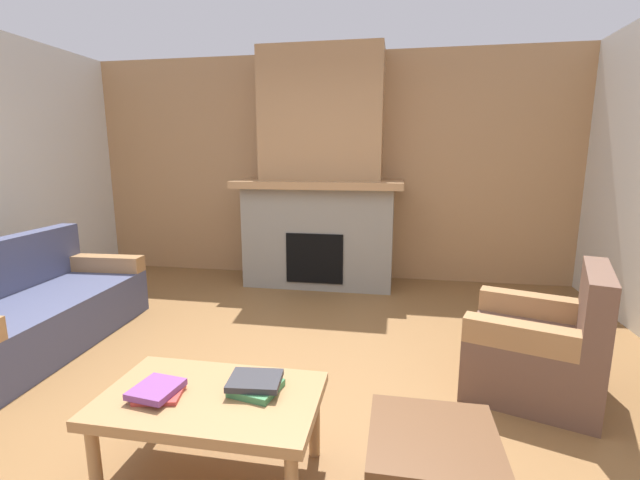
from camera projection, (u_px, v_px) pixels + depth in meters
ground at (248, 399)px, 2.72m from camera, size 9.00×9.00×0.00m
wall_back_wood_panel at (326, 168)px, 5.35m from camera, size 6.00×0.12×2.70m
fireplace at (321, 186)px, 5.03m from camera, size 1.90×0.82×2.70m
couch at (33, 311)px, 3.45m from camera, size 0.94×1.84×0.85m
armchair at (541, 348)px, 2.76m from camera, size 0.96×0.96×0.85m
coffee_table at (211, 405)px, 1.99m from camera, size 1.00×0.60×0.43m
ottoman at (431, 478)px, 1.78m from camera, size 0.52×0.52×0.40m
book_stack_near_edge at (157, 391)px, 1.96m from camera, size 0.23×0.23×0.05m
book_stack_center at (256, 384)px, 2.01m from camera, size 0.26×0.24×0.06m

